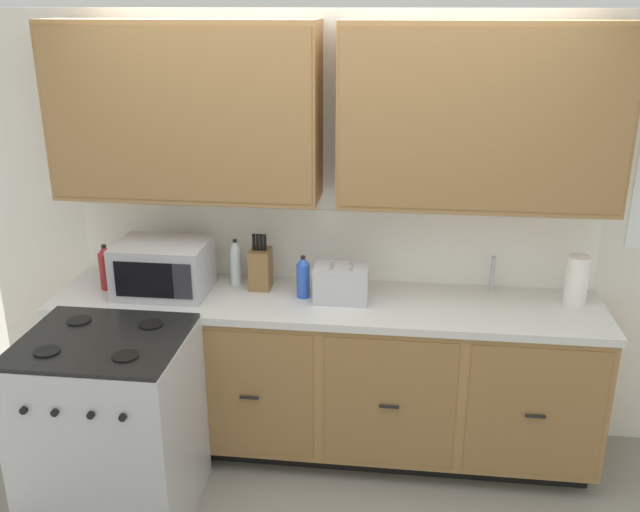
% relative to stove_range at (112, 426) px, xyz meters
% --- Properties ---
extents(ground_plane, '(8.00, 8.00, 0.00)m').
position_rel_stove_range_xyz_m(ground_plane, '(0.97, 0.33, -0.47)').
color(ground_plane, gray).
extents(wall_unit, '(4.06, 0.40, 2.37)m').
position_rel_stove_range_xyz_m(wall_unit, '(0.97, 0.83, 1.15)').
color(wall_unit, white).
rests_on(wall_unit, ground_plane).
extents(counter_run, '(2.89, 0.64, 0.92)m').
position_rel_stove_range_xyz_m(counter_run, '(0.97, 0.63, 0.00)').
color(counter_run, black).
rests_on(counter_run, ground_plane).
extents(stove_range, '(0.76, 0.68, 0.95)m').
position_rel_stove_range_xyz_m(stove_range, '(0.00, 0.00, 0.00)').
color(stove_range, '#B7B7BC').
rests_on(stove_range, ground_plane).
extents(microwave, '(0.48, 0.37, 0.28)m').
position_rel_stove_range_xyz_m(microwave, '(0.09, 0.62, 0.59)').
color(microwave, '#B7B7BC').
rests_on(microwave, counter_run).
extents(toaster, '(0.28, 0.18, 0.19)m').
position_rel_stove_range_xyz_m(toaster, '(1.05, 0.62, 0.54)').
color(toaster, '#B7B7BC').
rests_on(toaster, counter_run).
extents(knife_block, '(0.11, 0.14, 0.31)m').
position_rel_stove_range_xyz_m(knife_block, '(0.60, 0.74, 0.56)').
color(knife_block, olive).
rests_on(knife_block, counter_run).
extents(sink_faucet, '(0.02, 0.02, 0.20)m').
position_rel_stove_range_xyz_m(sink_faucet, '(1.84, 0.84, 0.55)').
color(sink_faucet, '#B2B5BA').
rests_on(sink_faucet, counter_run).
extents(paper_towel_roll, '(0.12, 0.12, 0.26)m').
position_rel_stove_range_xyz_m(paper_towel_roll, '(2.25, 0.73, 0.58)').
color(paper_towel_roll, white).
rests_on(paper_towel_roll, counter_run).
extents(bottle_clear, '(0.06, 0.06, 0.26)m').
position_rel_stove_range_xyz_m(bottle_clear, '(0.45, 0.78, 0.57)').
color(bottle_clear, silver).
rests_on(bottle_clear, counter_run).
extents(bottle_blue, '(0.07, 0.07, 0.23)m').
position_rel_stove_range_xyz_m(bottle_blue, '(0.85, 0.64, 0.56)').
color(bottle_blue, blue).
rests_on(bottle_blue, counter_run).
extents(bottle_red, '(0.07, 0.07, 0.25)m').
position_rel_stove_range_xyz_m(bottle_red, '(-0.23, 0.63, 0.57)').
color(bottle_red, maroon).
rests_on(bottle_red, counter_run).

